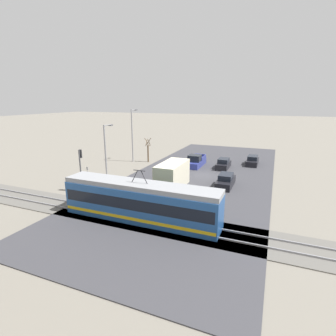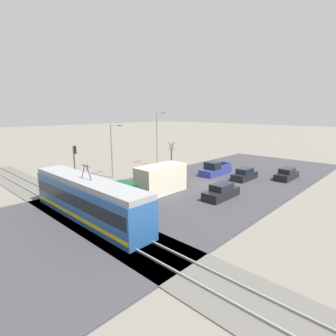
{
  "view_description": "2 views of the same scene",
  "coord_description": "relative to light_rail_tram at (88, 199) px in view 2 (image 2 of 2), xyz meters",
  "views": [
    {
      "loc": [
        -9.2,
        34.85,
        10.45
      ],
      "look_at": [
        3.37,
        4.31,
        1.83
      ],
      "focal_mm": 28.0,
      "sensor_mm": 36.0,
      "label": 1
    },
    {
      "loc": [
        -18.06,
        26.39,
        8.91
      ],
      "look_at": [
        1.08,
        6.27,
        2.95
      ],
      "focal_mm": 28.0,
      "sensor_mm": 36.0,
      "label": 2
    }
  ],
  "objects": [
    {
      "name": "light_rail_tram",
      "position": [
        0.0,
        0.0,
        0.0
      ],
      "size": [
        14.32,
        2.63,
        4.56
      ],
      "color": "#235193",
      "rests_on": "ground"
    },
    {
      "name": "rail_bed",
      "position": [
        -1.28,
        0.0,
        -1.69
      ],
      "size": [
        60.77,
        4.4,
        0.22
      ],
      "color": "#5B5954",
      "rests_on": "ground"
    },
    {
      "name": "street_lamp_near_crossing",
      "position": [
        10.39,
        -9.87,
        2.52
      ],
      "size": [
        0.36,
        1.95,
        7.29
      ],
      "color": "gray",
      "rests_on": "ground"
    },
    {
      "name": "sedan_car_2",
      "position": [
        -3.36,
        -21.09,
        -1.03
      ],
      "size": [
        1.75,
        4.33,
        1.53
      ],
      "color": "black",
      "rests_on": "ground"
    },
    {
      "name": "pickup_truck",
      "position": [
        1.01,
        -20.68,
        -0.93
      ],
      "size": [
        2.04,
        5.45,
        1.93
      ],
      "color": "navy",
      "rests_on": "ground"
    },
    {
      "name": "sedan_car_1",
      "position": [
        -5.31,
        -12.29,
        -1.02
      ],
      "size": [
        1.79,
        4.66,
        1.56
      ],
      "rotation": [
        0.0,
        0.0,
        3.14
      ],
      "color": "black",
      "rests_on": "ground"
    },
    {
      "name": "box_truck",
      "position": [
        0.62,
        -7.93,
        -0.24
      ],
      "size": [
        2.53,
        9.99,
        3.08
      ],
      "color": "#0C4723",
      "rests_on": "ground"
    },
    {
      "name": "road_surface",
      "position": [
        -1.28,
        -15.86,
        -1.7
      ],
      "size": [
        18.93,
        50.32,
        0.08
      ],
      "color": "#38383D",
      "rests_on": "ground"
    },
    {
      "name": "no_parking_sign",
      "position": [
        10.54,
        -5.94,
        -0.23
      ],
      "size": [
        0.32,
        0.08,
        2.5
      ],
      "color": "gray",
      "rests_on": "ground"
    },
    {
      "name": "street_lamp_mid_block",
      "position": [
        12.18,
        -20.12,
        3.37
      ],
      "size": [
        0.36,
        1.95,
        8.94
      ],
      "color": "gray",
      "rests_on": "ground"
    },
    {
      "name": "ground_plane",
      "position": [
        -1.28,
        -15.86,
        -1.74
      ],
      "size": [
        320.0,
        320.0,
        0.0
      ],
      "primitive_type": "plane",
      "color": "slate"
    },
    {
      "name": "street_tree",
      "position": [
        9.57,
        -20.67,
        0.16
      ],
      "size": [
        1.0,
        0.83,
        4.18
      ],
      "color": "brown",
      "rests_on": "ground"
    },
    {
      "name": "sedan_car_0",
      "position": [
        -7.36,
        -25.19,
        -1.05
      ],
      "size": [
        1.74,
        4.63,
        1.49
      ],
      "rotation": [
        0.0,
        0.0,
        3.14
      ],
      "color": "black",
      "rests_on": "ground"
    },
    {
      "name": "traffic_light_pole",
      "position": [
        9.78,
        -3.99,
        1.52
      ],
      "size": [
        0.28,
        0.47,
        5.01
      ],
      "color": "#47474C",
      "rests_on": "ground"
    }
  ]
}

